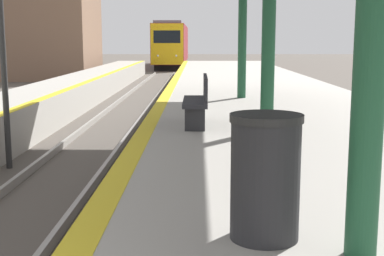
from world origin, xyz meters
name	(u,v)px	position (x,y,z in m)	size (l,w,h in m)	color
train	(172,45)	(0.00, 52.27, 2.15)	(2.77, 17.97, 4.22)	black
signal_mid	(1,14)	(-1.30, 9.52, 3.09)	(0.36, 0.31, 4.42)	#2D2D2D
trash_bin	(265,177)	(3.10, 2.97, 1.53)	(0.57, 0.57, 1.00)	#262628
bench	(199,99)	(2.59, 8.68, 1.52)	(0.44, 1.58, 0.92)	#28282D
station_building	(16,32)	(-9.83, 35.60, 3.14)	(11.06, 7.04, 6.26)	brown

